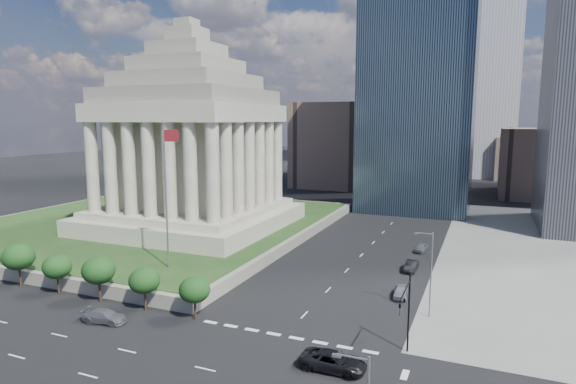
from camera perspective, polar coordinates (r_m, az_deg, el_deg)
The scene contains 16 objects.
ground at distance 133.14m, azimuth 14.25°, elevation -1.43°, with size 500.00×500.00×0.00m, color black.
plaza_terrace at distance 104.47m, azimuth -15.60°, elevation -3.69°, with size 66.00×70.00×1.80m, color slate.
plaza_lawn at distance 104.28m, azimuth -15.62°, elevation -3.18°, with size 64.00×68.00×0.10m, color #1E3917.
war_memorial at distance 94.08m, azimuth -11.55°, elevation 7.72°, with size 34.00×34.00×39.00m, color gray, non-canonical shape.
flagpole at distance 68.11m, azimuth -14.18°, elevation 0.37°, with size 2.52×0.24×20.00m.
tree_row at distance 72.47m, azimuth -27.52°, elevation -8.05°, with size 53.00×4.00×6.00m, color black, non-canonical shape.
midrise_glass at distance 126.21m, azimuth 15.33°, elevation 11.68°, with size 26.00×26.00×60.00m, color black.
building_filler_ne at distance 160.90m, azimuth 27.37°, elevation 3.16°, with size 20.00×30.00×20.00m, color brown.
building_filler_nw at distance 167.36m, azimuth 5.74°, elevation 5.62°, with size 24.00×30.00×28.00m, color brown.
traffic_signal_ne at distance 47.29m, azimuth 13.83°, elevation -13.12°, with size 0.30×5.74×8.00m.
street_lamp_north at distance 57.66m, azimuth 16.45°, elevation -8.79°, with size 2.13×0.22×10.00m.
pickup_truck at distance 46.41m, azimuth 5.40°, elevation -19.33°, with size 2.80×6.07×1.69m, color black.
suv_grey at distance 59.29m, azimuth -20.92°, elevation -13.57°, with size 2.08×5.11×1.48m, color #56575D.
parked_sedan_near at distance 64.51m, azimuth 13.21°, elevation -11.43°, with size 4.16×1.68×1.42m, color #909498.
parked_sedan_mid at distance 75.31m, azimuth 14.40°, elevation -8.51°, with size 1.59×4.57×1.50m, color black.
parked_sedan_far at distance 86.42m, azimuth 15.54°, elevation -6.36°, with size 1.69×4.19×1.43m, color slate.
Camera 1 is at (18.78, -29.87, 22.54)m, focal length 30.00 mm.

